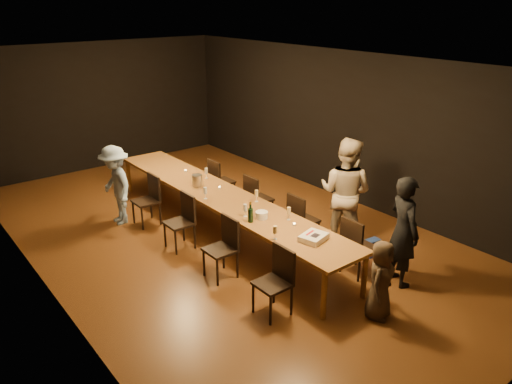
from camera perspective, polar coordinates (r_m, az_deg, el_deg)
ground at (r=8.96m, az=-3.92°, el=-4.76°), size 10.00×10.00×0.00m
room_shell at (r=8.26m, az=-4.28°, el=8.28°), size 6.04×10.04×3.02m
table at (r=8.68m, az=-4.03°, el=-0.60°), size 0.90×6.00×0.75m
chair_right_0 at (r=7.68m, az=11.68°, el=-6.01°), size 0.42×0.42×0.93m
chair_right_1 at (r=8.41m, az=5.48°, el=-3.14°), size 0.42×0.42×0.93m
chair_right_2 at (r=9.23m, az=0.35°, el=-0.73°), size 0.42×0.42×0.93m
chair_right_3 at (r=10.13m, az=-3.90°, el=1.27°), size 0.42×0.42×0.93m
chair_left_0 at (r=6.61m, az=1.89°, el=-10.37°), size 0.42×0.42×0.93m
chair_left_1 at (r=7.44m, az=-4.12°, el=-6.53°), size 0.42×0.42×0.93m
chair_left_2 at (r=8.36m, az=-8.80°, el=-3.45°), size 0.42×0.42×0.93m
chair_left_3 at (r=9.35m, az=-12.49°, el=-0.98°), size 0.42×0.42×0.93m
woman_birthday at (r=7.44m, az=16.49°, el=-4.31°), size 0.58×0.70×1.65m
woman_tan at (r=8.37m, az=10.18°, el=-0.04°), size 0.97×1.09×1.86m
man_blue at (r=9.44m, az=-15.72°, el=0.75°), size 0.61×0.99×1.48m
child at (r=6.72m, az=14.05°, el=-9.73°), size 0.62×0.53×1.09m
gift_bag_red at (r=8.17m, az=14.67°, el=-7.15°), size 0.24×0.15×0.27m
gift_bag_blue at (r=8.37m, az=13.15°, el=-6.20°), size 0.24×0.17×0.29m
birthday_cake at (r=7.08m, az=6.59°, el=-5.18°), size 0.44×0.38×0.09m
plate_stack at (r=7.71m, az=0.65°, el=-2.64°), size 0.22×0.22×0.11m
champagne_bottle at (r=7.54m, az=-0.63°, el=-2.27°), size 0.10×0.10×0.34m
ice_bucket at (r=9.07m, az=-6.74°, el=1.33°), size 0.20×0.20×0.21m
wineglass_0 at (r=7.04m, az=2.20°, el=-4.66°), size 0.06×0.06×0.21m
wineglass_1 at (r=7.65m, az=3.76°, el=-2.48°), size 0.06×0.06×0.21m
wineglass_2 at (r=7.75m, az=-1.25°, el=-2.11°), size 0.06×0.06×0.21m
wineglass_3 at (r=8.30m, az=0.06°, el=-0.45°), size 0.06×0.06×0.21m
wineglass_4 at (r=8.46m, az=-5.81°, el=-0.13°), size 0.06×0.06×0.21m
wineglass_5 at (r=9.42m, az=-5.70°, el=2.15°), size 0.06×0.06×0.21m
tealight_near at (r=7.50m, az=4.39°, el=-3.73°), size 0.05×0.05×0.03m
tealight_mid at (r=8.93m, az=-4.18°, el=0.49°), size 0.05×0.05×0.03m
tealight_far at (r=9.87m, az=-8.06°, el=2.39°), size 0.05×0.05×0.03m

